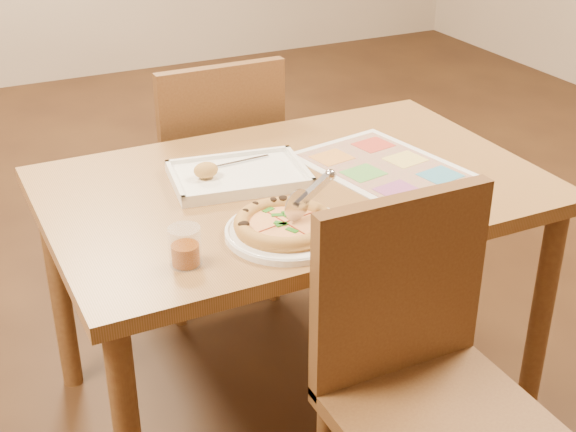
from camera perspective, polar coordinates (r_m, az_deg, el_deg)
name	(u,v)px	position (r m, az deg, el deg)	size (l,w,h in m)	color
dining_table	(294,211)	(2.16, 0.46, 0.38)	(1.30, 0.85, 0.72)	brown
chair_near	(420,353)	(1.76, 9.35, -9.61)	(0.42, 0.42, 0.47)	brown
chair_far	(214,156)	(2.69, -5.29, 4.28)	(0.42, 0.42, 0.47)	brown
plate	(288,232)	(1.86, 0.00, -1.15)	(0.29, 0.29, 0.02)	white
pizza	(285,224)	(1.85, -0.21, -0.58)	(0.24, 0.24, 0.04)	#C08641
pizza_cutter	(308,195)	(1.86, 1.46, 1.51)	(0.15, 0.06, 0.09)	silver
appetizer_tray	(236,176)	(2.13, -3.68, 2.82)	(0.39, 0.29, 0.06)	white
glass_tumbler	(185,249)	(1.74, -7.32, -2.31)	(0.07, 0.07, 0.09)	#803809
menu	(385,167)	(2.23, 6.90, 3.50)	(0.34, 0.47, 0.01)	white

